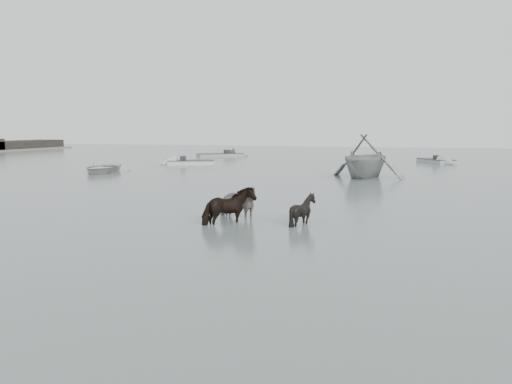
# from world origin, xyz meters

# --- Properties ---
(ground) EXTENTS (140.00, 140.00, 0.00)m
(ground) POSITION_xyz_m (0.00, 0.00, 0.00)
(ground) COLOR #56665F
(ground) RESTS_ON ground
(pony_pinto) EXTENTS (1.82, 1.14, 1.42)m
(pony_pinto) POSITION_xyz_m (-2.14, 2.11, 0.71)
(pony_pinto) COLOR black
(pony_pinto) RESTS_ON ground
(pony_dark) EXTENTS (1.62, 1.77, 1.50)m
(pony_dark) POSITION_xyz_m (-1.97, 0.88, 0.75)
(pony_dark) COLOR black
(pony_dark) RESTS_ON ground
(pony_black) EXTENTS (1.48, 1.42, 1.26)m
(pony_black) POSITION_xyz_m (0.33, 1.50, 0.63)
(pony_black) COLOR black
(pony_black) RESTS_ON ground
(rowboat_lead) EXTENTS (3.89, 4.84, 0.89)m
(rowboat_lead) POSITION_xyz_m (-16.88, 16.00, 0.45)
(rowboat_lead) COLOR silver
(rowboat_lead) RESTS_ON ground
(rowboat_trail) EXTENTS (6.10, 6.60, 2.88)m
(rowboat_trail) POSITION_xyz_m (1.09, 17.82, 1.44)
(rowboat_trail) COLOR gray
(rowboat_trail) RESTS_ON ground
(skiff_outer) EXTENTS (5.58, 3.65, 0.75)m
(skiff_outer) POSITION_xyz_m (-14.05, 24.82, 0.38)
(skiff_outer) COLOR beige
(skiff_outer) RESTS_ON ground
(skiff_mid) EXTENTS (3.99, 5.17, 0.75)m
(skiff_mid) POSITION_xyz_m (6.09, 32.67, 0.38)
(skiff_mid) COLOR gray
(skiff_mid) RESTS_ON ground
(skiff_far) EXTENTS (6.36, 5.54, 0.75)m
(skiff_far) POSITION_xyz_m (-15.82, 36.55, 0.38)
(skiff_far) COLOR gray
(skiff_far) RESTS_ON ground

